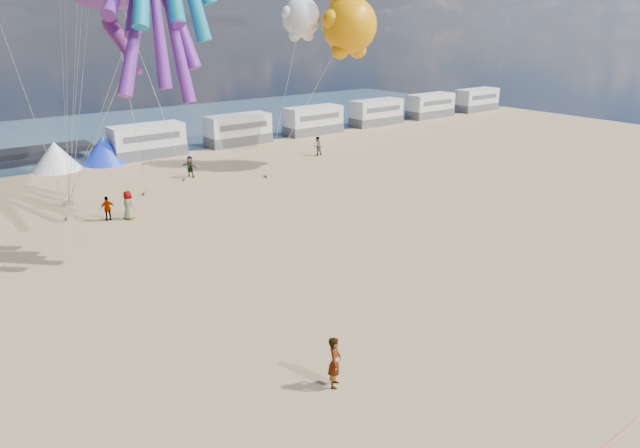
# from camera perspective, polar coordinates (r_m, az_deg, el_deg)

# --- Properties ---
(ground) EXTENTS (120.00, 120.00, 0.00)m
(ground) POSITION_cam_1_polar(r_m,az_deg,el_deg) (20.53, 10.80, -16.13)
(ground) COLOR tan
(ground) RESTS_ON ground
(water) EXTENTS (120.00, 120.00, 0.00)m
(water) POSITION_cam_1_polar(r_m,az_deg,el_deg) (68.01, -26.16, 7.62)
(water) COLOR #324B60
(water) RESTS_ON ground
(motorhome_0) EXTENTS (6.60, 2.50, 3.00)m
(motorhome_0) POSITION_cam_1_polar(r_m,az_deg,el_deg) (55.10, -16.88, 7.96)
(motorhome_0) COLOR silver
(motorhome_0) RESTS_ON ground
(motorhome_1) EXTENTS (6.60, 2.50, 3.00)m
(motorhome_1) POSITION_cam_1_polar(r_m,az_deg,el_deg) (59.02, -8.19, 9.33)
(motorhome_1) COLOR silver
(motorhome_1) RESTS_ON ground
(motorhome_2) EXTENTS (6.60, 2.50, 3.00)m
(motorhome_2) POSITION_cam_1_polar(r_m,az_deg,el_deg) (64.13, -0.68, 10.34)
(motorhome_2) COLOR silver
(motorhome_2) RESTS_ON ground
(motorhome_3) EXTENTS (6.60, 2.50, 3.00)m
(motorhome_3) POSITION_cam_1_polar(r_m,az_deg,el_deg) (70.16, 5.66, 11.06)
(motorhome_3) COLOR silver
(motorhome_3) RESTS_ON ground
(motorhome_4) EXTENTS (6.60, 2.50, 3.00)m
(motorhome_4) POSITION_cam_1_polar(r_m,az_deg,el_deg) (76.89, 10.97, 11.55)
(motorhome_4) COLOR silver
(motorhome_4) RESTS_ON ground
(motorhome_5) EXTENTS (6.60, 2.50, 3.00)m
(motorhome_5) POSITION_cam_1_polar(r_m,az_deg,el_deg) (84.16, 15.41, 11.89)
(motorhome_5) COLOR silver
(motorhome_5) RESTS_ON ground
(tent_white) EXTENTS (4.00, 4.00, 2.40)m
(tent_white) POSITION_cam_1_polar(r_m,az_deg,el_deg) (52.95, -24.94, 6.19)
(tent_white) COLOR white
(tent_white) RESTS_ON ground
(tent_blue) EXTENTS (4.00, 4.00, 2.40)m
(tent_blue) POSITION_cam_1_polar(r_m,az_deg,el_deg) (53.92, -20.81, 6.95)
(tent_blue) COLOR #1933CC
(tent_blue) RESTS_ON ground
(standing_person) EXTENTS (0.80, 0.80, 1.88)m
(standing_person) POSITION_cam_1_polar(r_m,az_deg,el_deg) (19.94, 1.50, -13.64)
(standing_person) COLOR tan
(standing_person) RESTS_ON ground
(beachgoer_0) EXTENTS (0.66, 0.79, 1.85)m
(beachgoer_0) POSITION_cam_1_polar(r_m,az_deg,el_deg) (37.94, -18.61, 1.81)
(beachgoer_0) COLOR #7F6659
(beachgoer_0) RESTS_ON ground
(beachgoer_1) EXTENTS (0.90, 0.61, 1.77)m
(beachgoer_1) POSITION_cam_1_polar(r_m,az_deg,el_deg) (53.54, -0.27, 7.80)
(beachgoer_1) COLOR #7F6659
(beachgoer_1) RESTS_ON ground
(beachgoer_3) EXTENTS (1.05, 0.64, 1.58)m
(beachgoer_3) POSITION_cam_1_polar(r_m,az_deg,el_deg) (38.13, -20.47, 1.46)
(beachgoer_3) COLOR #7F6659
(beachgoer_3) RESTS_ON ground
(beachgoer_4) EXTENTS (0.86, 1.09, 1.72)m
(beachgoer_4) POSITION_cam_1_polar(r_m,az_deg,el_deg) (47.01, -12.88, 5.60)
(beachgoer_4) COLOR #7F6659
(beachgoer_4) RESTS_ON ground
(sandbag_a) EXTENTS (0.50, 0.35, 0.22)m
(sandbag_a) POSITION_cam_1_polar(r_m,az_deg,el_deg) (39.40, -23.71, 0.55)
(sandbag_a) COLOR gray
(sandbag_a) RESTS_ON ground
(sandbag_b) EXTENTS (0.50, 0.35, 0.22)m
(sandbag_b) POSITION_cam_1_polar(r_m,az_deg,el_deg) (43.19, -16.93, 2.97)
(sandbag_b) COLOR gray
(sandbag_b) RESTS_ON ground
(sandbag_c) EXTENTS (0.50, 0.35, 0.22)m
(sandbag_c) POSITION_cam_1_polar(r_m,az_deg,el_deg) (46.15, -5.18, 4.80)
(sandbag_c) COLOR gray
(sandbag_c) RESTS_ON ground
(sandbag_d) EXTENTS (0.50, 0.35, 0.22)m
(sandbag_d) POSITION_cam_1_polar(r_m,az_deg,el_deg) (46.37, -13.17, 4.42)
(sandbag_d) COLOR gray
(sandbag_d) RESTS_ON ground
(sandbag_e) EXTENTS (0.50, 0.35, 0.22)m
(sandbag_e) POSITION_cam_1_polar(r_m,az_deg,el_deg) (42.73, -23.82, 1.95)
(sandbag_e) COLOR gray
(sandbag_e) RESTS_ON ground
(kite_panda) EXTENTS (4.27, 4.07, 5.48)m
(kite_panda) POSITION_cam_1_polar(r_m,az_deg,el_deg) (49.76, -1.91, 19.97)
(kite_panda) COLOR silver
(kite_teddy_orange) EXTENTS (6.38, 6.14, 7.68)m
(kite_teddy_orange) POSITION_cam_1_polar(r_m,az_deg,el_deg) (49.00, 2.95, 19.23)
(kite_teddy_orange) COLOR orange
(windsock_right) EXTENTS (1.13, 4.86, 4.82)m
(windsock_right) POSITION_cam_1_polar(r_m,az_deg,el_deg) (32.44, -18.97, 16.43)
(windsock_right) COLOR red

